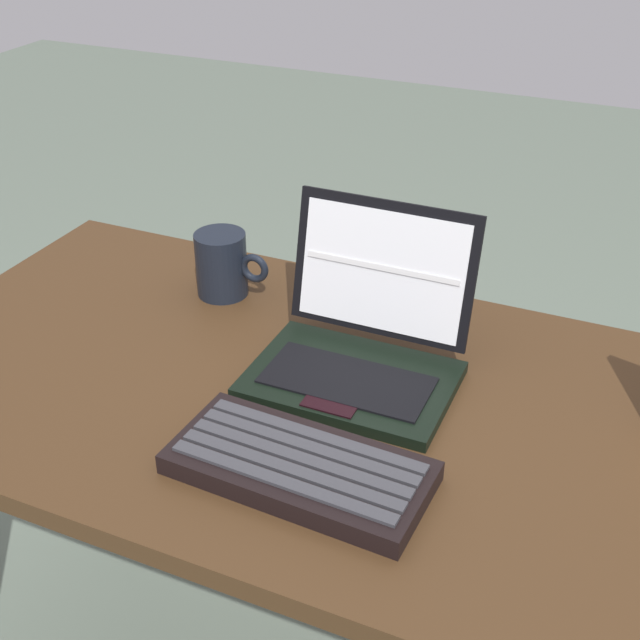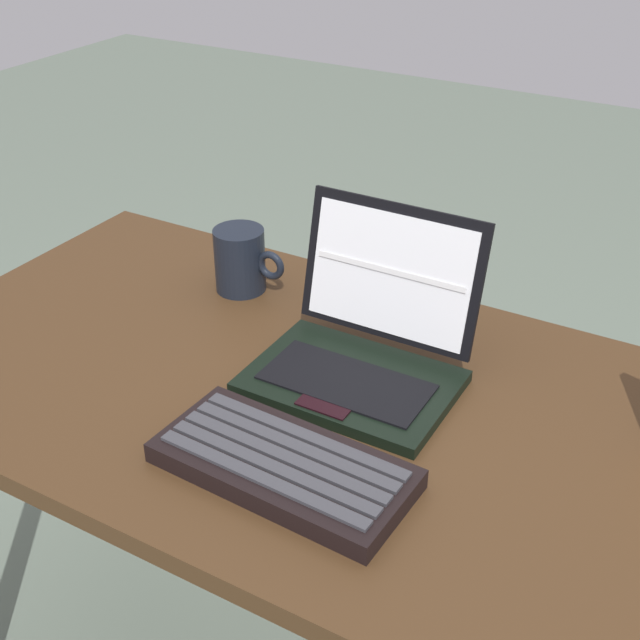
# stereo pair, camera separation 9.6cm
# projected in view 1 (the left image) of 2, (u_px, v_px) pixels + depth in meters

# --- Properties ---
(desk) EXTENTS (1.39, 0.65, 0.73)m
(desk) POSITION_uv_depth(u_px,v_px,m) (370.00, 454.00, 1.13)
(desk) COLOR #422A16
(desk) RESTS_ON ground
(laptop_front) EXTENTS (0.27, 0.23, 0.22)m
(laptop_front) POSITION_uv_depth(u_px,v_px,m) (361.00, 344.00, 1.13)
(laptop_front) COLOR black
(laptop_front) RESTS_ON desk
(external_keyboard) EXTENTS (0.31, 0.15, 0.03)m
(external_keyboard) POSITION_uv_depth(u_px,v_px,m) (299.00, 467.00, 0.96)
(external_keyboard) COLOR black
(external_keyboard) RESTS_ON desk
(coffee_mug) EXTENTS (0.12, 0.08, 0.10)m
(coffee_mug) POSITION_uv_depth(u_px,v_px,m) (223.00, 264.00, 1.31)
(coffee_mug) COLOR black
(coffee_mug) RESTS_ON desk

